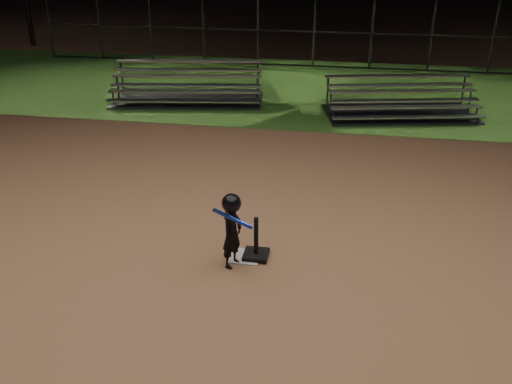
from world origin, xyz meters
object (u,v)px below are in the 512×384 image
Objects in this scene: home_plate at (245,257)px; bleacher_left at (188,93)px; child_batter at (232,228)px; batting_tee at (256,250)px; bleacher_right at (400,108)px.

bleacher_left is at bearing 111.79° from home_plate.
child_batter is 8.94m from bleacher_left.
batting_tee is at bearing -26.39° from child_batter.
child_batter is 0.26× the size of bleacher_left.
bleacher_left is (-3.42, 8.10, 0.07)m from batting_tee.
child_batter is 0.28× the size of bleacher_right.
bleacher_right is (2.59, 7.69, 0.06)m from batting_tee.
bleacher_left is (-3.10, 8.37, -0.42)m from child_batter.
batting_tee is 0.15× the size of bleacher_left.
home_plate is 0.21m from batting_tee.
batting_tee is 8.11m from bleacher_right.
bleacher_right is (2.76, 7.72, 0.19)m from home_plate.
bleacher_left is at bearing 112.87° from batting_tee.
batting_tee is at bearing -120.73° from bleacher_right.
home_plate is 0.10× the size of bleacher_left.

